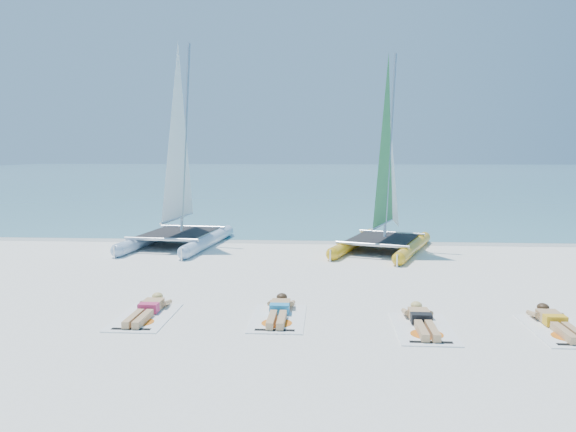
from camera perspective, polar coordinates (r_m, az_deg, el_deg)
name	(u,v)px	position (r m, az deg, el deg)	size (l,w,h in m)	color
ground	(287,275)	(14.28, -0.08, -6.02)	(140.00, 140.00, 0.00)	white
sea	(320,174)	(76.96, 3.28, 4.28)	(140.00, 115.00, 0.01)	#6BA6B2
wet_sand_strip	(298,241)	(19.67, 1.06, -2.51)	(140.00, 1.40, 0.01)	silver
catamaran_blue	(179,182)	(18.87, -11.05, 3.39)	(2.98, 5.38, 7.04)	#ABC0E1
catamaran_yellow	(387,185)	(18.14, 10.05, 3.10)	(3.69, 5.23, 6.48)	#EEA719
towel_a	(145,317)	(11.07, -14.34, -9.92)	(1.00, 1.85, 0.02)	white
sunbather_a	(148,309)	(11.22, -14.05, -9.12)	(0.37, 1.73, 0.26)	tan
towel_b	(278,318)	(10.68, -0.98, -10.33)	(1.00, 1.85, 0.02)	white
sunbather_b	(279,310)	(10.83, -0.89, -9.48)	(0.37, 1.73, 0.26)	tan
towel_c	(423,328)	(10.36, 13.58, -11.05)	(1.00, 1.85, 0.02)	white
sunbather_c	(422,319)	(10.51, 13.42, -10.17)	(0.37, 1.73, 0.26)	tan
towel_d	(560,331)	(11.04, 25.92, -10.44)	(1.00, 1.85, 0.02)	white
sunbather_d	(556,321)	(11.18, 25.58, -9.63)	(0.37, 1.73, 0.26)	tan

